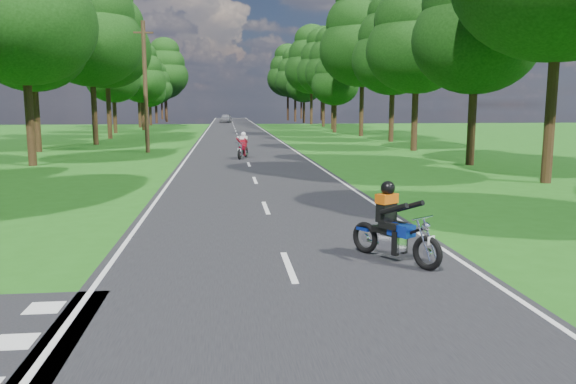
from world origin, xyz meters
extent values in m
plane|color=#1E5914|center=(0.00, 0.00, 0.00)|extent=(160.00, 160.00, 0.00)
cube|color=black|center=(0.00, 50.00, 0.01)|extent=(7.00, 140.00, 0.02)
cube|color=silver|center=(0.00, 2.00, 0.02)|extent=(0.12, 2.00, 0.01)
cube|color=silver|center=(0.00, 8.00, 0.02)|extent=(0.12, 2.00, 0.01)
cube|color=silver|center=(0.00, 14.00, 0.02)|extent=(0.12, 2.00, 0.01)
cube|color=silver|center=(0.00, 20.00, 0.02)|extent=(0.12, 2.00, 0.01)
cube|color=silver|center=(0.00, 26.00, 0.02)|extent=(0.12, 2.00, 0.01)
cube|color=silver|center=(0.00, 32.00, 0.02)|extent=(0.12, 2.00, 0.01)
cube|color=silver|center=(0.00, 38.00, 0.02)|extent=(0.12, 2.00, 0.01)
cube|color=silver|center=(0.00, 44.00, 0.02)|extent=(0.12, 2.00, 0.01)
cube|color=silver|center=(0.00, 50.00, 0.02)|extent=(0.12, 2.00, 0.01)
cube|color=silver|center=(0.00, 56.00, 0.02)|extent=(0.12, 2.00, 0.01)
cube|color=silver|center=(0.00, 62.00, 0.02)|extent=(0.12, 2.00, 0.01)
cube|color=silver|center=(0.00, 68.00, 0.02)|extent=(0.12, 2.00, 0.01)
cube|color=silver|center=(0.00, 74.00, 0.02)|extent=(0.12, 2.00, 0.01)
cube|color=silver|center=(0.00, 80.00, 0.02)|extent=(0.12, 2.00, 0.01)
cube|color=silver|center=(0.00, 86.00, 0.02)|extent=(0.12, 2.00, 0.01)
cube|color=silver|center=(0.00, 92.00, 0.02)|extent=(0.12, 2.00, 0.01)
cube|color=silver|center=(0.00, 98.00, 0.02)|extent=(0.12, 2.00, 0.01)
cube|color=silver|center=(0.00, 104.00, 0.02)|extent=(0.12, 2.00, 0.01)
cube|color=silver|center=(0.00, 110.00, 0.02)|extent=(0.12, 2.00, 0.01)
cube|color=silver|center=(0.00, 116.00, 0.02)|extent=(0.12, 2.00, 0.01)
cube|color=silver|center=(-3.30, 50.00, 0.02)|extent=(0.10, 140.00, 0.01)
cube|color=silver|center=(3.30, 50.00, 0.02)|extent=(0.10, 140.00, 0.01)
cube|color=silver|center=(-3.80, -0.90, 0.02)|extent=(0.50, 0.50, 0.01)
cube|color=silver|center=(-3.80, 0.30, 0.02)|extent=(0.50, 0.50, 0.01)
cylinder|color=black|center=(-10.57, 20.76, 1.96)|extent=(0.40, 0.40, 3.91)
ellipsoid|color=black|center=(-10.57, 20.76, 6.78)|extent=(6.85, 6.85, 5.82)
cylinder|color=black|center=(-12.94, 29.18, 1.90)|extent=(0.40, 0.40, 3.79)
ellipsoid|color=black|center=(-12.94, 29.18, 6.57)|extent=(6.64, 6.64, 5.64)
ellipsoid|color=black|center=(-12.94, 29.18, 8.41)|extent=(5.69, 5.69, 4.84)
cylinder|color=black|center=(-10.82, 35.60, 2.16)|extent=(0.40, 0.40, 4.32)
ellipsoid|color=black|center=(-10.82, 35.60, 7.47)|extent=(7.56, 7.56, 6.42)
ellipsoid|color=black|center=(-10.82, 35.60, 9.58)|extent=(6.48, 6.48, 5.51)
cylinder|color=black|center=(-11.26, 43.10, 2.20)|extent=(0.40, 0.40, 4.40)
ellipsoid|color=black|center=(-11.26, 43.10, 7.62)|extent=(7.71, 7.71, 6.55)
ellipsoid|color=black|center=(-11.26, 43.10, 9.77)|extent=(6.60, 6.60, 5.61)
cylinder|color=black|center=(-12.61, 52.78, 1.60)|extent=(0.40, 0.40, 3.20)
ellipsoid|color=black|center=(-12.61, 52.78, 5.54)|extent=(5.60, 5.60, 4.76)
ellipsoid|color=black|center=(-12.61, 52.78, 7.10)|extent=(4.80, 4.80, 4.08)
ellipsoid|color=black|center=(-12.61, 52.78, 8.66)|extent=(3.60, 3.60, 3.06)
cylinder|color=black|center=(-10.75, 60.15, 1.61)|extent=(0.40, 0.40, 3.22)
ellipsoid|color=black|center=(-10.75, 60.15, 5.58)|extent=(5.64, 5.64, 4.79)
ellipsoid|color=black|center=(-10.75, 60.15, 7.15)|extent=(4.83, 4.83, 4.11)
ellipsoid|color=black|center=(-10.75, 60.15, 8.72)|extent=(3.62, 3.62, 3.08)
cylinder|color=black|center=(-12.29, 67.91, 1.80)|extent=(0.40, 0.40, 3.61)
ellipsoid|color=black|center=(-12.29, 67.91, 6.25)|extent=(6.31, 6.31, 5.37)
ellipsoid|color=black|center=(-12.29, 67.91, 8.01)|extent=(5.41, 5.41, 4.60)
ellipsoid|color=black|center=(-12.29, 67.91, 9.76)|extent=(4.06, 4.06, 3.45)
cylinder|color=black|center=(-11.94, 75.74, 1.33)|extent=(0.40, 0.40, 2.67)
ellipsoid|color=black|center=(-11.94, 75.74, 4.62)|extent=(4.67, 4.67, 3.97)
ellipsoid|color=black|center=(-11.94, 75.74, 5.92)|extent=(4.00, 4.00, 3.40)
ellipsoid|color=black|center=(-11.94, 75.74, 7.22)|extent=(3.00, 3.00, 2.55)
cylinder|color=black|center=(-12.18, 84.90, 1.54)|extent=(0.40, 0.40, 3.09)
ellipsoid|color=black|center=(-12.18, 84.90, 5.34)|extent=(5.40, 5.40, 4.59)
ellipsoid|color=black|center=(-12.18, 84.90, 6.85)|extent=(4.63, 4.63, 3.93)
ellipsoid|color=black|center=(-12.18, 84.90, 8.35)|extent=(3.47, 3.47, 2.95)
cylinder|color=black|center=(-11.23, 91.41, 2.24)|extent=(0.40, 0.40, 4.48)
ellipsoid|color=black|center=(-11.23, 91.41, 7.75)|extent=(7.84, 7.84, 6.66)
ellipsoid|color=black|center=(-11.23, 91.41, 9.94)|extent=(6.72, 6.72, 5.71)
ellipsoid|color=black|center=(-11.23, 91.41, 12.12)|extent=(5.04, 5.04, 4.28)
cylinder|color=black|center=(-12.28, 100.39, 2.05)|extent=(0.40, 0.40, 4.09)
ellipsoid|color=black|center=(-12.28, 100.39, 7.09)|extent=(7.16, 7.16, 6.09)
ellipsoid|color=black|center=(-12.28, 100.39, 9.08)|extent=(6.14, 6.14, 5.22)
ellipsoid|color=black|center=(-12.28, 100.39, 11.08)|extent=(4.61, 4.61, 3.92)
cylinder|color=black|center=(11.06, 12.20, 2.28)|extent=(0.40, 0.40, 4.56)
cylinder|color=black|center=(10.92, 18.69, 1.75)|extent=(0.40, 0.40, 3.49)
ellipsoid|color=black|center=(10.92, 18.69, 6.05)|extent=(6.12, 6.12, 5.20)
ellipsoid|color=black|center=(10.92, 18.69, 7.75)|extent=(5.24, 5.24, 4.46)
cylinder|color=black|center=(11.06, 27.58, 1.85)|extent=(0.40, 0.40, 3.69)
ellipsoid|color=black|center=(11.06, 27.58, 6.39)|extent=(6.46, 6.46, 5.49)
ellipsoid|color=black|center=(11.06, 27.58, 8.19)|extent=(5.54, 5.54, 4.71)
cylinder|color=black|center=(12.17, 36.42, 1.87)|extent=(0.40, 0.40, 3.74)
ellipsoid|color=black|center=(12.17, 36.42, 6.48)|extent=(6.55, 6.55, 5.57)
ellipsoid|color=black|center=(12.17, 36.42, 8.31)|extent=(5.62, 5.62, 4.77)
ellipsoid|color=black|center=(12.17, 36.42, 10.13)|extent=(4.21, 4.21, 3.58)
cylinder|color=black|center=(11.72, 44.72, 2.32)|extent=(0.40, 0.40, 4.64)
ellipsoid|color=black|center=(11.72, 44.72, 8.04)|extent=(8.12, 8.12, 6.91)
ellipsoid|color=black|center=(11.72, 44.72, 10.30)|extent=(6.96, 6.96, 5.92)
cylinder|color=black|center=(10.55, 51.92, 1.45)|extent=(0.40, 0.40, 2.91)
ellipsoid|color=black|center=(10.55, 51.92, 5.03)|extent=(5.09, 5.09, 4.33)
ellipsoid|color=black|center=(10.55, 51.92, 6.45)|extent=(4.36, 4.36, 3.71)
ellipsoid|color=black|center=(10.55, 51.92, 7.87)|extent=(3.27, 3.27, 2.78)
cylinder|color=black|center=(11.77, 59.40, 1.94)|extent=(0.40, 0.40, 3.88)
ellipsoid|color=black|center=(11.77, 59.40, 6.71)|extent=(6.78, 6.78, 5.77)
ellipsoid|color=black|center=(11.77, 59.40, 8.60)|extent=(5.81, 5.81, 4.94)
ellipsoid|color=black|center=(11.77, 59.40, 10.49)|extent=(4.36, 4.36, 3.71)
cylinder|color=black|center=(12.10, 67.87, 2.09)|extent=(0.40, 0.40, 4.18)
ellipsoid|color=black|center=(12.10, 67.87, 7.23)|extent=(7.31, 7.31, 6.21)
ellipsoid|color=black|center=(12.10, 67.87, 9.27)|extent=(6.27, 6.27, 5.33)
ellipsoid|color=black|center=(12.10, 67.87, 11.31)|extent=(4.70, 4.70, 4.00)
cylinder|color=black|center=(11.80, 76.83, 2.32)|extent=(0.40, 0.40, 4.63)
ellipsoid|color=black|center=(11.80, 76.83, 8.02)|extent=(8.11, 8.11, 6.89)
ellipsoid|color=black|center=(11.80, 76.83, 10.28)|extent=(6.95, 6.95, 5.91)
ellipsoid|color=black|center=(11.80, 76.83, 12.54)|extent=(5.21, 5.21, 4.43)
cylinder|color=black|center=(11.69, 84.12, 1.68)|extent=(0.40, 0.40, 3.36)
ellipsoid|color=black|center=(11.69, 84.12, 5.82)|extent=(5.88, 5.88, 5.00)
ellipsoid|color=black|center=(11.69, 84.12, 7.46)|extent=(5.04, 5.04, 4.29)
ellipsoid|color=black|center=(11.69, 84.12, 9.10)|extent=(3.78, 3.78, 3.21)
cylinder|color=black|center=(11.14, 91.34, 2.04)|extent=(0.40, 0.40, 4.09)
ellipsoid|color=black|center=(11.14, 91.34, 7.07)|extent=(7.15, 7.15, 6.08)
ellipsoid|color=black|center=(11.14, 91.34, 9.07)|extent=(6.13, 6.13, 5.21)
ellipsoid|color=black|center=(11.14, 91.34, 11.06)|extent=(4.60, 4.60, 3.91)
cylinder|color=black|center=(10.68, 99.10, 2.24)|extent=(0.40, 0.40, 4.48)
ellipsoid|color=black|center=(10.68, 99.10, 7.76)|extent=(7.84, 7.84, 6.66)
ellipsoid|color=black|center=(10.68, 99.10, 9.94)|extent=(6.72, 6.72, 5.71)
ellipsoid|color=black|center=(10.68, 99.10, 12.13)|extent=(5.04, 5.04, 4.28)
cylinder|color=black|center=(-14.00, 110.00, 1.92)|extent=(0.40, 0.40, 3.84)
ellipsoid|color=black|center=(-14.00, 110.00, 6.65)|extent=(6.72, 6.72, 5.71)
ellipsoid|color=black|center=(-14.00, 110.00, 8.52)|extent=(5.76, 5.76, 4.90)
ellipsoid|color=black|center=(-14.00, 110.00, 10.39)|extent=(4.32, 4.32, 3.67)
cylinder|color=black|center=(15.00, 112.00, 2.08)|extent=(0.40, 0.40, 4.16)
ellipsoid|color=black|center=(15.00, 112.00, 7.20)|extent=(7.28, 7.28, 6.19)
ellipsoid|color=black|center=(15.00, 112.00, 9.23)|extent=(6.24, 6.24, 5.30)
ellipsoid|color=black|center=(15.00, 112.00, 11.26)|extent=(4.68, 4.68, 3.98)
cylinder|color=black|center=(-16.00, 95.00, 1.76)|extent=(0.40, 0.40, 3.52)
ellipsoid|color=black|center=(-16.00, 95.00, 6.09)|extent=(6.16, 6.16, 5.24)
ellipsoid|color=black|center=(-16.00, 95.00, 7.81)|extent=(5.28, 5.28, 4.49)
ellipsoid|color=black|center=(-16.00, 95.00, 9.53)|extent=(3.96, 3.96, 3.37)
cylinder|color=black|center=(17.00, 98.00, 2.24)|extent=(0.40, 0.40, 4.48)
ellipsoid|color=black|center=(17.00, 98.00, 7.76)|extent=(7.84, 7.84, 6.66)
ellipsoid|color=black|center=(17.00, 98.00, 9.94)|extent=(6.72, 6.72, 5.71)
ellipsoid|color=black|center=(17.00, 98.00, 12.12)|extent=(5.04, 5.04, 4.28)
cylinder|color=#382616|center=(-6.00, 28.00, 4.00)|extent=(0.26, 0.26, 8.00)
cube|color=#382616|center=(-6.00, 28.00, 7.30)|extent=(1.20, 0.10, 0.10)
imported|color=#A5A7AC|center=(-1.08, 86.86, 0.75)|extent=(2.40, 4.49, 1.45)
camera|label=1|loc=(-1.11, -7.90, 2.97)|focal=35.00mm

